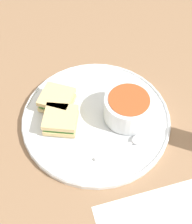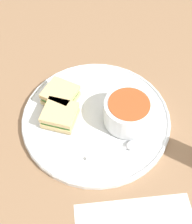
% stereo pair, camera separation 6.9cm
% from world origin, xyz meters
% --- Properties ---
extents(ground_plane, '(2.40, 2.40, 0.00)m').
position_xyz_m(ground_plane, '(0.00, 0.00, 0.00)').
color(ground_plane, '#8E6B4C').
extents(plate, '(0.34, 0.34, 0.02)m').
position_xyz_m(plate, '(0.00, 0.00, 0.01)').
color(plate, white).
rests_on(plate, ground_plane).
extents(soup_bowl, '(0.11, 0.11, 0.06)m').
position_xyz_m(soup_bowl, '(-0.07, 0.00, 0.05)').
color(soup_bowl, white).
rests_on(soup_bowl, plate).
extents(spoon, '(0.12, 0.07, 0.01)m').
position_xyz_m(spoon, '(-0.08, 0.07, 0.02)').
color(spoon, silver).
rests_on(spoon, plate).
extents(sandwich_half_near, '(0.09, 0.09, 0.03)m').
position_xyz_m(sandwich_half_near, '(0.09, -0.04, 0.03)').
color(sandwich_half_near, '#DBBC7F').
rests_on(sandwich_half_near, plate).
extents(sandwich_half_far, '(0.08, 0.08, 0.03)m').
position_xyz_m(sandwich_half_far, '(0.08, 0.02, 0.03)').
color(sandwich_half_far, '#DBBC7F').
rests_on(sandwich_half_far, plate).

